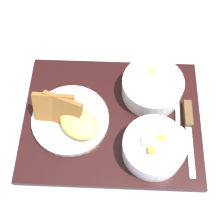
% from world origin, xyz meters
% --- Properties ---
extents(ground_plane, '(4.00, 4.00, 0.00)m').
position_xyz_m(ground_plane, '(0.00, 0.00, 0.00)').
color(ground_plane, '#99A3AD').
extents(serving_tray, '(0.44, 0.37, 0.02)m').
position_xyz_m(serving_tray, '(0.00, 0.00, 0.01)').
color(serving_tray, black).
rests_on(serving_tray, ground_plane).
extents(bowl_salad, '(0.13, 0.13, 0.06)m').
position_xyz_m(bowl_salad, '(-0.08, 0.09, 0.05)').
color(bowl_salad, white).
rests_on(bowl_salad, serving_tray).
extents(bowl_soup, '(0.14, 0.14, 0.05)m').
position_xyz_m(bowl_soup, '(-0.10, -0.06, 0.05)').
color(bowl_soup, white).
rests_on(bowl_soup, serving_tray).
extents(plate_main, '(0.18, 0.18, 0.09)m').
position_xyz_m(plate_main, '(0.10, 0.01, 0.04)').
color(plate_main, white).
rests_on(plate_main, serving_tray).
extents(knife, '(0.04, 0.18, 0.02)m').
position_xyz_m(knife, '(-0.17, 0.02, 0.03)').
color(knife, silver).
rests_on(knife, serving_tray).
extents(spoon, '(0.05, 0.14, 0.01)m').
position_xyz_m(spoon, '(-0.15, 0.04, 0.02)').
color(spoon, silver).
rests_on(spoon, serving_tray).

